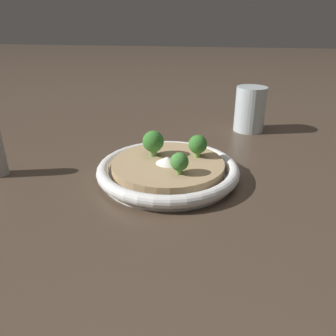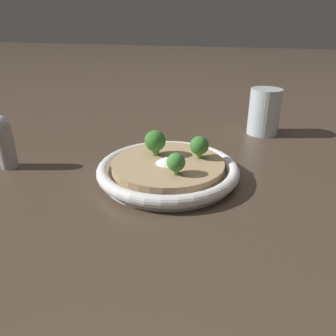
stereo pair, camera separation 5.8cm
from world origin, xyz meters
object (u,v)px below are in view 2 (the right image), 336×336
object	(u,v)px
broccoli_front	(155,141)
broccoli_back	(199,146)
risotto_bowl	(168,170)
drinking_glass	(264,112)
pepper_shaker	(5,142)
broccoli_right	(176,163)

from	to	relation	value
broccoli_front	broccoli_back	distance (m)	0.08
risotto_bowl	drinking_glass	bearing A→B (deg)	153.14
drinking_glass	pepper_shaker	bearing A→B (deg)	-53.21
risotto_bowl	pepper_shaker	world-z (taller)	pepper_shaker
broccoli_front	pepper_shaker	xyz separation A→B (m)	(0.06, -0.27, -0.01)
broccoli_back	pepper_shaker	xyz separation A→B (m)	(0.07, -0.36, -0.00)
broccoli_back	drinking_glass	size ratio (longest dim) A/B	0.37
risotto_bowl	broccoli_right	distance (m)	0.06
risotto_bowl	drinking_glass	world-z (taller)	drinking_glass
broccoli_back	pepper_shaker	distance (m)	0.36
drinking_glass	pepper_shaker	xyz separation A→B (m)	(0.35, -0.46, -0.00)
drinking_glass	risotto_bowl	bearing A→B (deg)	-26.86
broccoli_back	drinking_glass	xyz separation A→B (m)	(-0.27, 0.11, 0.00)
risotto_bowl	broccoli_front	distance (m)	0.06
drinking_glass	pepper_shaker	size ratio (longest dim) A/B	1.08
broccoli_back	pepper_shaker	bearing A→B (deg)	-78.72
risotto_bowl	pepper_shaker	xyz separation A→B (m)	(0.04, -0.31, 0.03)
drinking_glass	pepper_shaker	distance (m)	0.58
risotto_bowl	broccoli_right	size ratio (longest dim) A/B	6.99
broccoli_front	drinking_glass	world-z (taller)	drinking_glass
broccoli_right	pepper_shaker	world-z (taller)	pepper_shaker
risotto_bowl	drinking_glass	xyz separation A→B (m)	(-0.31, 0.16, 0.04)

